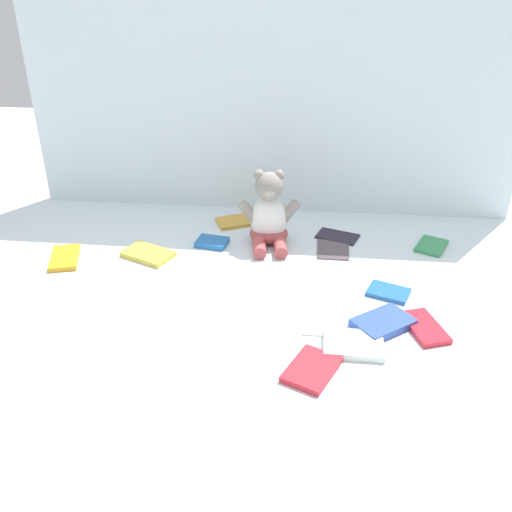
{
  "coord_description": "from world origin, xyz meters",
  "views": [
    {
      "loc": [
        0.13,
        -1.35,
        0.8
      ],
      "look_at": [
        0.0,
        -0.1,
        0.1
      ],
      "focal_mm": 39.88,
      "sensor_mm": 36.0,
      "label": 1
    }
  ],
  "objects": [
    {
      "name": "book_case_1",
      "position": [
        0.25,
        -0.32,
        0.01
      ],
      "size": [
        0.13,
        0.1,
        0.02
      ],
      "primitive_type": "cube",
      "rotation": [
        0.0,
        0.0,
        1.56
      ],
      "color": "white",
      "rests_on": "ground_plane"
    },
    {
      "name": "backdrop_drape",
      "position": [
        0.0,
        0.42,
        0.35
      ],
      "size": [
        1.55,
        0.03,
        0.71
      ],
      "primitive_type": "cube",
      "color": "silver",
      "rests_on": "ground_plane"
    },
    {
      "name": "book_case_11",
      "position": [
        0.5,
        0.18,
        0.01
      ],
      "size": [
        0.11,
        0.13,
        0.01
      ],
      "primitive_type": "cube",
      "rotation": [
        0.0,
        0.0,
        2.72
      ],
      "color": "#338B51",
      "rests_on": "ground_plane"
    },
    {
      "name": "book_case_5",
      "position": [
        0.21,
        0.14,
        0.0
      ],
      "size": [
        0.09,
        0.12,
        0.01
      ],
      "primitive_type": "cube",
      "rotation": [
        0.0,
        0.0,
        6.27
      ],
      "color": "#504247",
      "rests_on": "ground_plane"
    },
    {
      "name": "book_case_10",
      "position": [
        0.35,
        -0.09,
        0.01
      ],
      "size": [
        0.12,
        0.1,
        0.01
      ],
      "primitive_type": "cube",
      "rotation": [
        0.0,
        0.0,
        4.35
      ],
      "color": "#2261A4",
      "rests_on": "ground_plane"
    },
    {
      "name": "book_case_4",
      "position": [
        -0.15,
        0.13,
        0.01
      ],
      "size": [
        0.1,
        0.08,
        0.02
      ],
      "primitive_type": "cube",
      "rotation": [
        0.0,
        0.0,
        4.55
      ],
      "color": "#2263AA",
      "rests_on": "ground_plane"
    },
    {
      "name": "book_case_12",
      "position": [
        -0.11,
        0.29,
        0.01
      ],
      "size": [
        0.13,
        0.12,
        0.01
      ],
      "primitive_type": "cube",
      "rotation": [
        0.0,
        0.0,
        2.0
      ],
      "color": "gold",
      "rests_on": "ground_plane"
    },
    {
      "name": "teddy_bear",
      "position": [
        0.01,
        0.17,
        0.08
      ],
      "size": [
        0.19,
        0.17,
        0.23
      ],
      "rotation": [
        0.0,
        0.0,
        0.13
      ],
      "color": "white",
      "rests_on": "ground_plane"
    },
    {
      "name": "book_case_9",
      "position": [
        0.17,
        -0.24,
        0.0
      ],
      "size": [
        0.07,
        0.1,
        0.01
      ],
      "primitive_type": "cube",
      "rotation": [
        0.0,
        0.0,
        3.14
      ],
      "color": "white",
      "rests_on": "ground_plane"
    },
    {
      "name": "book_case_7",
      "position": [
        0.22,
        0.22,
        0.0
      ],
      "size": [
        0.14,
        0.11,
        0.01
      ],
      "primitive_type": "cube",
      "rotation": [
        0.0,
        0.0,
        1.23
      ],
      "color": "#241D2D",
      "rests_on": "ground_plane"
    },
    {
      "name": "book_case_3",
      "position": [
        0.32,
        -0.23,
        0.01
      ],
      "size": [
        0.16,
        0.15,
        0.02
      ],
      "primitive_type": "cube",
      "rotation": [
        0.0,
        0.0,
        5.37
      ],
      "color": "#3251AB",
      "rests_on": "ground_plane"
    },
    {
      "name": "book_case_0",
      "position": [
        0.41,
        -0.23,
        0.01
      ],
      "size": [
        0.11,
        0.15,
        0.01
      ],
      "primitive_type": "cube",
      "rotation": [
        0.0,
        0.0,
        0.34
      ],
      "color": "red",
      "rests_on": "ground_plane"
    },
    {
      "name": "book_case_2",
      "position": [
        -0.56,
        -0.0,
        0.01
      ],
      "size": [
        0.11,
        0.15,
        0.01
      ],
      "primitive_type": "cube",
      "rotation": [
        0.0,
        0.0,
        3.43
      ],
      "color": "gold",
      "rests_on": "ground_plane"
    },
    {
      "name": "book_case_6",
      "position": [
        -0.32,
        0.04,
        0.01
      ],
      "size": [
        0.16,
        0.14,
        0.01
      ],
      "primitive_type": "cube",
      "rotation": [
        0.0,
        0.0,
        4.29
      ],
      "color": "gold",
      "rests_on": "ground_plane"
    },
    {
      "name": "ground_plane",
      "position": [
        0.0,
        0.0,
        0.0
      ],
      "size": [
        3.2,
        3.2,
        0.0
      ],
      "primitive_type": "plane",
      "color": "silver"
    },
    {
      "name": "book_case_8",
      "position": [
        0.15,
        -0.41,
        0.01
      ],
      "size": [
        0.13,
        0.15,
        0.01
      ],
      "primitive_type": "cube",
      "rotation": [
        0.0,
        0.0,
        5.86
      ],
      "color": "red",
      "rests_on": "ground_plane"
    }
  ]
}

